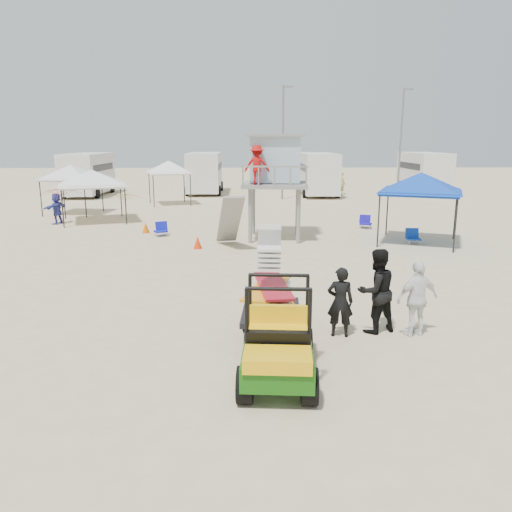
{
  "coord_description": "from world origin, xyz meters",
  "views": [
    {
      "loc": [
        0.2,
        -9.67,
        4.25
      ],
      "look_at": [
        0.5,
        3.0,
        1.3
      ],
      "focal_mm": 35.0,
      "sensor_mm": 36.0,
      "label": 1
    }
  ],
  "objects_px": {
    "surf_trailer": "(271,294)",
    "man_left": "(340,302)",
    "lifeguard_tower": "(273,163)",
    "utility_cart": "(277,335)",
    "canopy_blue": "(421,176)"
  },
  "relations": [
    {
      "from": "utility_cart",
      "to": "surf_trailer",
      "type": "distance_m",
      "value": 2.33
    },
    {
      "from": "utility_cart",
      "to": "surf_trailer",
      "type": "xyz_separation_m",
      "value": [
        0.01,
        2.33,
        0.03
      ]
    },
    {
      "from": "surf_trailer",
      "to": "man_left",
      "type": "xyz_separation_m",
      "value": [
        1.51,
        -0.3,
        -0.09
      ]
    },
    {
      "from": "man_left",
      "to": "canopy_blue",
      "type": "relative_size",
      "value": 0.4
    },
    {
      "from": "lifeguard_tower",
      "to": "canopy_blue",
      "type": "distance_m",
      "value": 6.19
    },
    {
      "from": "canopy_blue",
      "to": "utility_cart",
      "type": "bearing_deg",
      "value": -118.88
    },
    {
      "from": "lifeguard_tower",
      "to": "man_left",
      "type": "bearing_deg",
      "value": -85.82
    },
    {
      "from": "utility_cart",
      "to": "man_left",
      "type": "relative_size",
      "value": 1.59
    },
    {
      "from": "surf_trailer",
      "to": "man_left",
      "type": "distance_m",
      "value": 1.55
    },
    {
      "from": "lifeguard_tower",
      "to": "utility_cart",
      "type": "bearing_deg",
      "value": -92.92
    },
    {
      "from": "man_left",
      "to": "lifeguard_tower",
      "type": "bearing_deg",
      "value": -77.95
    },
    {
      "from": "surf_trailer",
      "to": "canopy_blue",
      "type": "bearing_deg",
      "value": 55.73
    },
    {
      "from": "canopy_blue",
      "to": "lifeguard_tower",
      "type": "bearing_deg",
      "value": 168.38
    },
    {
      "from": "surf_trailer",
      "to": "lifeguard_tower",
      "type": "bearing_deg",
      "value": 86.5
    },
    {
      "from": "utility_cart",
      "to": "lifeguard_tower",
      "type": "xyz_separation_m",
      "value": [
        0.69,
        13.44,
        2.43
      ]
    }
  ]
}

